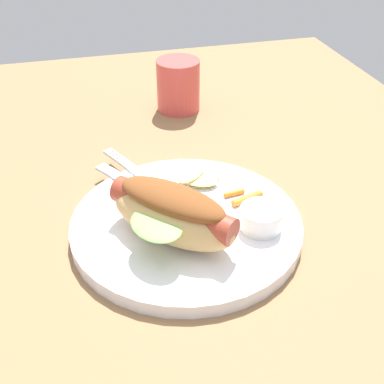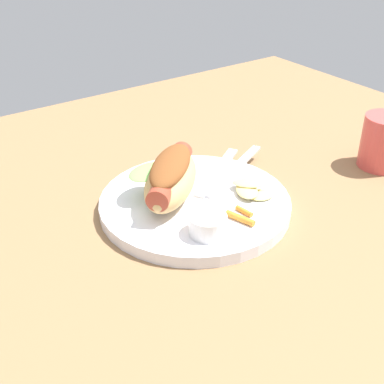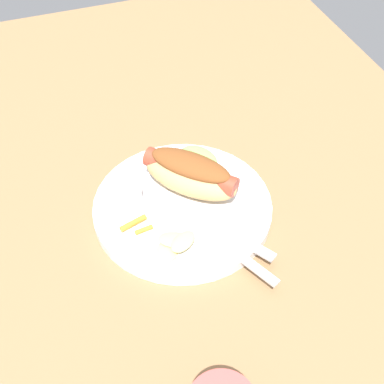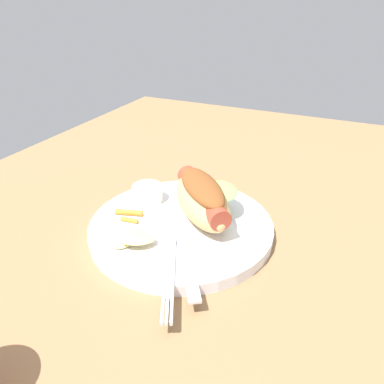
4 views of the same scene
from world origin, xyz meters
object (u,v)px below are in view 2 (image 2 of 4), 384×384
Objects in this scene: knife at (218,172)px; chips_pile at (251,189)px; hot_dog at (173,175)px; drinking_cup at (384,142)px; sauce_ramekin at (208,225)px; carrot_garnish at (241,216)px; plate at (195,204)px; fork at (233,171)px.

knife is 2.31× the size of chips_pile.
drinking_cup reaches higher than hot_dog.
hot_dog is 9.58cm from sauce_ramekin.
hot_dog is at bearing 112.37° from carrot_garnish.
hot_dog is (-1.95, 2.06, 3.94)cm from plate.
carrot_garnish is at bearing -75.51° from plate.
hot_dog reaches higher than plate.
carrot_garnish is at bearing -149.83° from fork.
knife is at bearing 66.28° from carrot_garnish.
drinking_cup is (23.30, -2.95, 1.73)cm from chips_pile.
fork and knife have the same top height.
chips_pile reaches higher than fork.
sauce_ramekin is at bearing -158.96° from chips_pile.
sauce_ramekin is 0.70× the size of chips_pile.
drinking_cup is at bearing -11.79° from plate.
drinking_cup reaches higher than chips_pile.
plate is 7.71cm from chips_pile.
knife is at bearing 47.93° from sauce_ramekin.
chips_pile is at bearing 37.81° from carrot_garnish.
carrot_garnish is (5.15, 0.05, -0.82)cm from sauce_ramekin.
fork is 1.98× the size of drinking_cup.
hot_dog is 0.97× the size of knife.
knife is at bearing 29.94° from plate.
hot_dog is at bearing 148.31° from chips_pile.
plate is at bearing 104.49° from carrot_garnish.
plate is 9.11cm from fork.
drinking_cup reaches higher than fork.
sauce_ramekin is 14.96cm from knife.
carrot_garnish is at bearing -146.99° from knife.
fork is 2.46× the size of chips_pile.
sauce_ramekin reaches higher than plate.
carrot_garnish is (3.80, -9.24, -2.75)cm from hot_dog.
hot_dog reaches higher than carrot_garnish.
knife is 3.46× the size of carrot_garnish.
hot_dog is 9.32cm from knife.
chips_pile is (6.80, -3.34, 1.46)cm from plate.
chips_pile is at bearing -74.81° from hot_dog.
chips_pile is 0.80× the size of drinking_cup.
hot_dog is 10.36cm from carrot_garnish.
drinking_cup is at bearing 1.61° from sauce_ramekin.
fork is at bearing 157.12° from drinking_cup.
plate is 30.92cm from drinking_cup.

